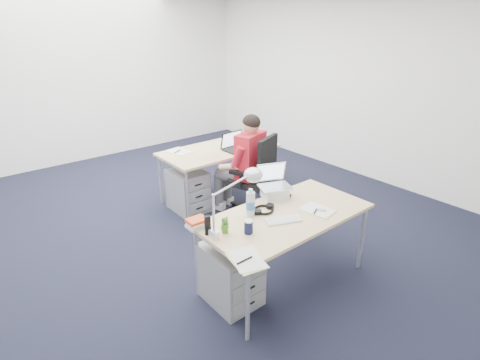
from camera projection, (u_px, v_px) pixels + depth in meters
name	position (u px, v px, depth m)	size (l,w,h in m)	color
floor	(207.00, 229.00, 4.57)	(7.00, 7.00, 0.00)	black
room	(201.00, 87.00, 3.91)	(6.02, 7.02, 2.80)	white
desk_near	(286.00, 219.00, 3.41)	(1.60, 0.80, 0.73)	#D5B57A
desk_far	(219.00, 152.00, 5.16)	(1.60, 0.80, 0.73)	#D5B57A
office_chair	(252.00, 194.00, 4.79)	(0.89, 0.89, 1.08)	black
seated_person	(241.00, 165.00, 4.76)	(0.55, 0.79, 1.32)	red
drawer_pedestal_near	(231.00, 274.00, 3.32)	(0.40, 0.50, 0.55)	#9B9EA0
drawer_pedestal_far	(188.00, 191.00, 4.96)	(0.40, 0.50, 0.55)	#9B9EA0
silver_laptop	(275.00, 183.00, 3.64)	(0.31, 0.24, 0.32)	silver
wireless_keyboard	(283.00, 220.00, 3.28)	(0.31, 0.13, 0.02)	white
computer_mouse	(321.00, 209.00, 3.45)	(0.06, 0.10, 0.04)	white
headphones	(264.00, 209.00, 3.44)	(0.24, 0.19, 0.04)	black
can_koozie	(248.00, 227.00, 3.07)	(0.07, 0.07, 0.12)	#121839
water_bottle	(251.00, 202.00, 3.33)	(0.08, 0.08, 0.26)	silver
bear_figurine	(225.00, 225.00, 3.07)	(0.08, 0.06, 0.14)	#2C6F1D
book_stack	(197.00, 223.00, 3.16)	(0.18, 0.13, 0.08)	silver
cordless_phone	(208.00, 225.00, 3.04)	(0.05, 0.03, 0.17)	black
papers_left	(247.00, 260.00, 2.72)	(0.21, 0.30, 0.01)	#CED87D
papers_right	(317.00, 210.00, 3.45)	(0.21, 0.29, 0.01)	#CED87D
sunglasses	(286.00, 196.00, 3.70)	(0.11, 0.05, 0.03)	black
desk_lamp	(229.00, 203.00, 3.01)	(0.46, 0.17, 0.53)	silver
dark_laptop	(237.00, 141.00, 5.04)	(0.35, 0.34, 0.25)	black
far_cup	(258.00, 136.00, 5.57)	(0.06, 0.06, 0.09)	white
far_papers	(179.00, 152.00, 5.00)	(0.23, 0.32, 0.01)	white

